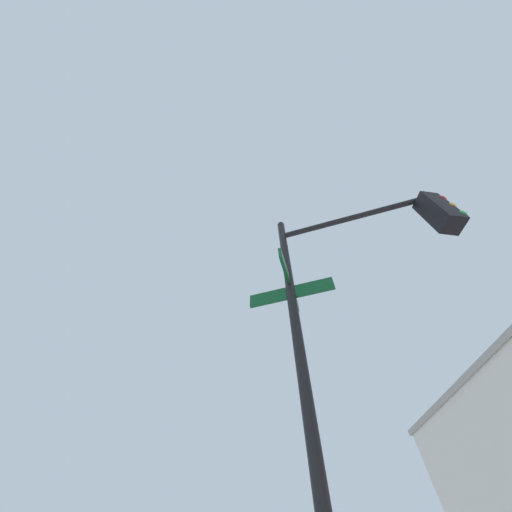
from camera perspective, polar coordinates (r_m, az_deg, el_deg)
traffic_signal_near at (r=3.83m, az=22.26°, el=-2.00°), size 1.56×2.78×5.50m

